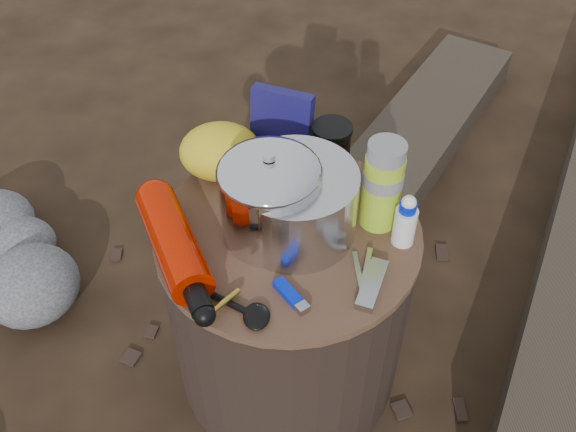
{
  "coord_description": "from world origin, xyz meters",
  "views": [
    {
      "loc": [
        -0.02,
        -0.8,
        1.28
      ],
      "look_at": [
        0.0,
        0.0,
        0.48
      ],
      "focal_mm": 40.05,
      "sensor_mm": 36.0,
      "label": 1
    }
  ],
  "objects_px": {
    "camping_pot": "(270,197)",
    "travel_mug": "(331,150)",
    "thermos": "(382,185)",
    "stump": "(288,305)",
    "fuel_bottle": "(174,242)"
  },
  "relations": [
    {
      "from": "camping_pot",
      "to": "travel_mug",
      "type": "relative_size",
      "value": 1.57
    },
    {
      "from": "travel_mug",
      "to": "thermos",
      "type": "bearing_deg",
      "value": -60.09
    },
    {
      "from": "travel_mug",
      "to": "stump",
      "type": "bearing_deg",
      "value": -118.84
    },
    {
      "from": "camping_pot",
      "to": "travel_mug",
      "type": "xyz_separation_m",
      "value": [
        0.12,
        0.16,
        -0.03
      ]
    },
    {
      "from": "fuel_bottle",
      "to": "thermos",
      "type": "bearing_deg",
      "value": -9.86
    },
    {
      "from": "stump",
      "to": "fuel_bottle",
      "type": "xyz_separation_m",
      "value": [
        -0.2,
        -0.06,
        0.26
      ]
    },
    {
      "from": "camping_pot",
      "to": "thermos",
      "type": "xyz_separation_m",
      "value": [
        0.2,
        0.03,
        0.0
      ]
    },
    {
      "from": "stump",
      "to": "camping_pot",
      "type": "bearing_deg",
      "value": -172.77
    },
    {
      "from": "fuel_bottle",
      "to": "stump",
      "type": "bearing_deg",
      "value": -5.97
    },
    {
      "from": "camping_pot",
      "to": "fuel_bottle",
      "type": "xyz_separation_m",
      "value": [
        -0.17,
        -0.05,
        -0.05
      ]
    },
    {
      "from": "stump",
      "to": "thermos",
      "type": "distance_m",
      "value": 0.35
    },
    {
      "from": "camping_pot",
      "to": "travel_mug",
      "type": "distance_m",
      "value": 0.2
    },
    {
      "from": "camping_pot",
      "to": "stump",
      "type": "bearing_deg",
      "value": 7.23
    },
    {
      "from": "camping_pot",
      "to": "fuel_bottle",
      "type": "relative_size",
      "value": 0.57
    },
    {
      "from": "camping_pot",
      "to": "travel_mug",
      "type": "bearing_deg",
      "value": 53.97
    }
  ]
}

